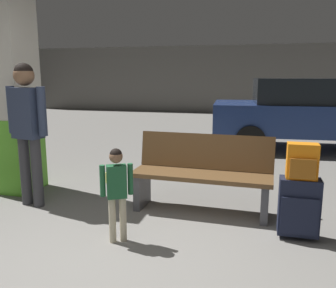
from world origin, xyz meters
TOP-DOWN VIEW (x-y plane):
  - ground_plane at (0.00, 4.00)m, footprint 18.00×18.00m
  - garage_back_wall at (0.00, 12.86)m, footprint 18.00×0.12m
  - structural_pillar at (-2.02, 1.81)m, footprint 0.57×0.57m
  - bench at (0.59, 1.67)m, footprint 1.62×0.59m
  - suitcase at (1.62, 1.17)m, footprint 0.38×0.23m
  - backpack_bright at (1.62, 1.17)m, footprint 0.28×0.19m
  - child at (-0.05, 0.66)m, footprint 0.28×0.18m
  - adult at (-1.44, 1.32)m, footprint 0.58×0.27m
  - parked_car_near at (2.25, 5.74)m, footprint 4.22×2.04m

SIDE VIEW (x-z plane):
  - ground_plane at x=0.00m, z-range -0.10..0.00m
  - suitcase at x=1.62m, z-range 0.02..0.62m
  - bench at x=0.59m, z-range 0.00..0.88m
  - child at x=-0.05m, z-range 0.10..1.02m
  - backpack_bright at x=1.62m, z-range 0.60..0.94m
  - parked_car_near at x=2.25m, z-range 0.05..1.56m
  - adult at x=-1.44m, z-range 0.20..1.91m
  - garage_back_wall at x=0.00m, z-range 0.00..2.80m
  - structural_pillar at x=-2.02m, z-range -0.01..2.86m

